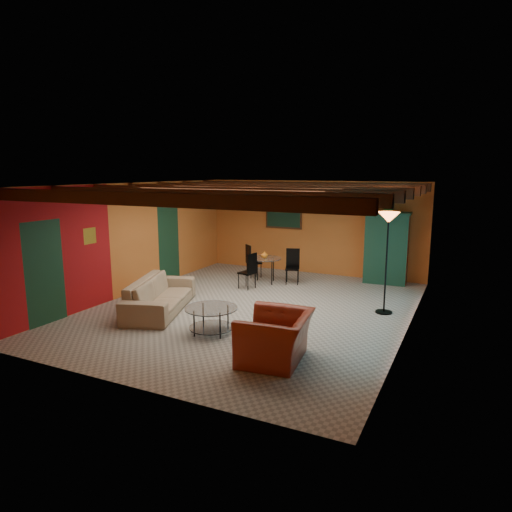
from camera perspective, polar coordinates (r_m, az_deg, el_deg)
The scene contains 11 objects.
room at distance 9.67m, azimuth -0.23°, elevation 6.98°, with size 6.52×8.01×2.71m.
sofa at distance 10.01m, azimuth -11.94°, elevation -4.80°, with size 2.43×0.95×0.71m, color #8E765C.
armchair at distance 7.30m, azimuth 2.48°, elevation -10.17°, with size 1.20×1.05×0.78m, color maroon.
coffee_table at distance 8.56m, azimuth -5.63°, elevation -8.01°, with size 0.99×0.99×0.50m, color silver, non-canonical shape.
dining_table at distance 12.19m, azimuth 1.07°, elevation -1.22°, with size 1.81×1.81×0.94m, color silver, non-canonical shape.
armoire at distance 12.60m, azimuth 16.14°, elevation 0.87°, with size 1.06×0.52×1.86m, color brown.
floor_lamp at distance 9.87m, azimuth 16.06°, elevation -0.87°, with size 0.44×0.44×2.16m, color black, non-canonical shape.
ceiling_fan at distance 9.57m, azimuth -0.52°, elevation 6.93°, with size 1.50×1.50×0.44m, color #472614, non-canonical shape.
painting at distance 13.60m, azimuth 3.49°, elevation 5.04°, with size 1.05×0.03×0.65m, color black.
potted_plant at distance 12.46m, azimuth 16.42°, elevation 6.12°, with size 0.42×0.36×0.46m, color #26661E.
vase at distance 12.09m, azimuth 1.08°, elevation 1.40°, with size 0.18×0.18×0.19m, color orange.
Camera 1 is at (4.23, -8.56, 2.99)m, focal length 31.84 mm.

